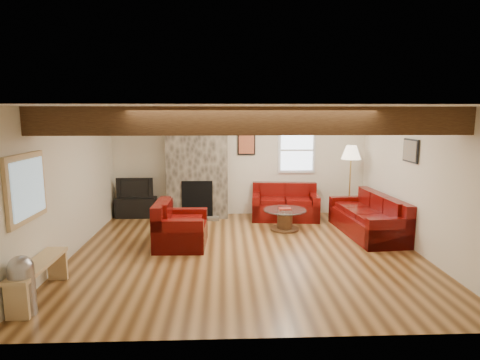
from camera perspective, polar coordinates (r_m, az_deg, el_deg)
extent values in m
plane|color=#563416|center=(7.17, 0.92, -10.20)|extent=(8.00, 8.00, 0.00)
plane|color=white|center=(6.75, 0.97, 10.21)|extent=(8.00, 8.00, 0.00)
plane|color=beige|center=(9.57, 0.00, 2.47)|extent=(8.00, 0.00, 8.00)
plane|color=beige|center=(4.17, 3.11, -6.67)|extent=(8.00, 0.00, 8.00)
plane|color=beige|center=(7.32, -23.20, -0.44)|extent=(0.00, 7.50, 7.50)
plane|color=beige|center=(7.63, 24.04, -0.12)|extent=(0.00, 7.50, 7.50)
cube|color=#321B0F|center=(5.51, 1.72, 8.41)|extent=(6.00, 0.36, 0.38)
cube|color=#38332C|center=(9.33, -6.08, 2.25)|extent=(1.40, 0.50, 2.50)
cube|color=black|center=(9.22, -6.10, -2.89)|extent=(0.70, 0.06, 0.90)
cube|color=#38332C|center=(9.27, -6.07, -5.43)|extent=(1.00, 0.25, 0.08)
cylinder|color=#442816|center=(8.51, 6.36, -6.92)|extent=(0.60, 0.60, 0.04)
cylinder|color=#442816|center=(8.47, 6.38, -5.76)|extent=(0.32, 0.32, 0.40)
cylinder|color=white|center=(8.41, 6.41, -4.26)|extent=(0.89, 0.89, 0.02)
cube|color=maroon|center=(8.40, 6.41, -4.10)|extent=(0.25, 0.18, 0.03)
cube|color=black|center=(9.74, -14.52, -3.78)|extent=(0.93, 0.37, 0.46)
imported|color=black|center=(9.65, -14.64, -1.04)|extent=(0.84, 0.11, 0.48)
cylinder|color=tan|center=(9.58, 15.13, -5.37)|extent=(0.31, 0.31, 0.03)
cylinder|color=tan|center=(9.42, 15.33, -0.96)|extent=(0.03, 0.03, 1.53)
cone|color=beige|center=(9.31, 15.54, 3.81)|extent=(0.44, 0.44, 0.31)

